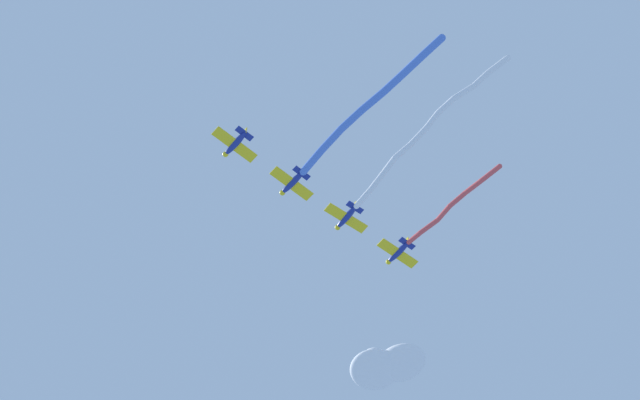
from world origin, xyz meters
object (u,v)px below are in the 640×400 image
at_px(airplane_lead, 398,253).
at_px(airplane_slot, 235,144).
at_px(airplane_right_wing, 292,183).
at_px(airplane_left_wing, 346,218).

height_order(airplane_lead, airplane_slot, airplane_slot).
bearing_deg(airplane_right_wing, airplane_slot, 86.85).
distance_m(airplane_lead, airplane_slot, 25.08).
xyz_separation_m(airplane_left_wing, airplane_right_wing, (-4.75, -6.89, -0.30)).
bearing_deg(airplane_lead, airplane_left_wing, 89.75).
bearing_deg(airplane_left_wing, airplane_slot, 92.19).
bearing_deg(airplane_slot, airplane_right_wing, -93.13).
bearing_deg(airplane_lead, airplane_slot, 89.75).
distance_m(airplane_left_wing, airplane_slot, 16.72).
relative_size(airplane_left_wing, airplane_right_wing, 0.96).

